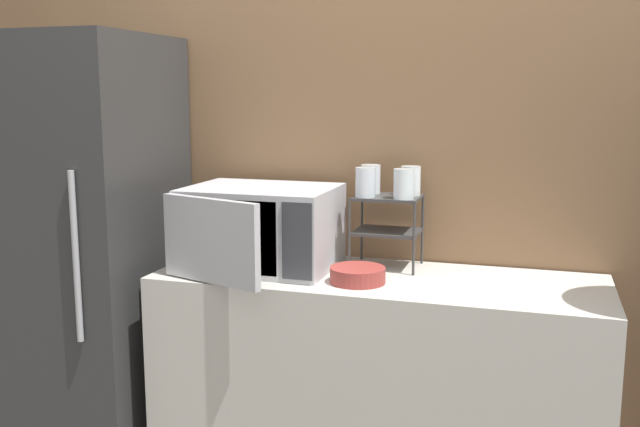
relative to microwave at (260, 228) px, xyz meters
The scene contains 10 objects.
wall_back 0.62m from the microwave, 34.74° to the left, with size 8.00×0.06×2.60m.
counter 0.78m from the microwave, ahead, with size 1.66×0.57×0.91m.
microwave is the anchor object (origin of this frame).
dish_rack 0.50m from the microwave, 18.10° to the left, with size 0.26×0.21×0.28m.
glass_front_left 0.45m from the microwave, 14.64° to the left, with size 0.08×0.08×0.11m.
glass_back_right 0.61m from the microwave, 20.03° to the left, with size 0.08×0.08×0.11m.
glass_front_right 0.58m from the microwave, ahead, with size 0.08×0.08×0.11m.
glass_back_left 0.48m from the microwave, 28.19° to the left, with size 0.08×0.08×0.11m.
bowl 0.45m from the microwave, 14.26° to the right, with size 0.20×0.20×0.06m.
refrigerator 0.77m from the microwave, behind, with size 0.64×0.68×1.82m.
Camera 1 is at (0.56, -2.24, 1.59)m, focal length 40.00 mm.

